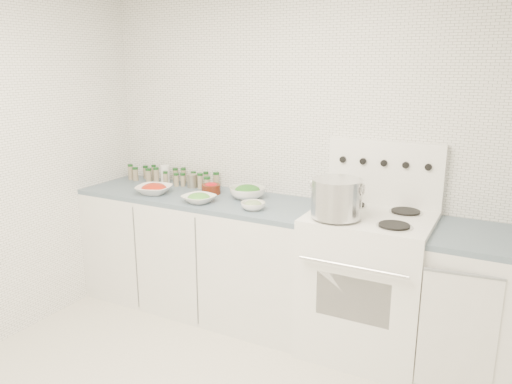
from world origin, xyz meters
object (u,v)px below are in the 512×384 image
at_px(stove, 368,279).
at_px(bowl_snowpea, 199,198).
at_px(stock_pot, 337,196).
at_px(bowl_tomato, 154,189).

height_order(stove, bowl_snowpea, stove).
height_order(stock_pot, bowl_snowpea, stock_pot).
relative_size(stock_pot, bowl_tomato, 1.07).
xyz_separation_m(stock_pot, bowl_tomato, (-1.45, 0.06, -0.14)).
bearing_deg(bowl_snowpea, stock_pot, -0.61).
bearing_deg(stock_pot, stove, 46.26).
bearing_deg(stove, bowl_tomato, -175.71).
relative_size(stove, stock_pot, 4.15).
distance_m(stock_pot, bowl_tomato, 1.46).
distance_m(stock_pot, bowl_snowpea, 1.02).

